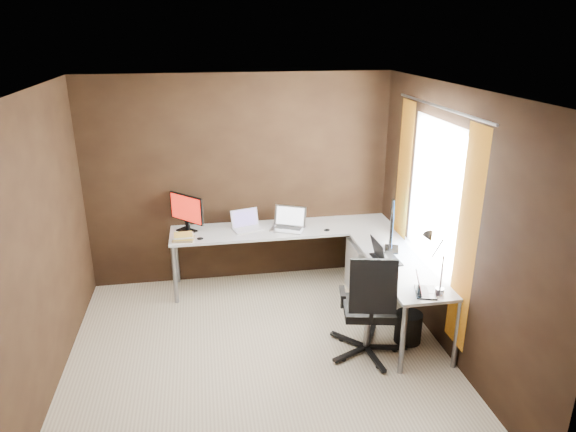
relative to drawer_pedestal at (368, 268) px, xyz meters
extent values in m
cube|color=beige|center=(-1.43, -1.15, -0.30)|extent=(3.60, 3.60, 0.00)
cube|color=white|center=(-1.43, -1.15, 2.20)|extent=(3.60, 3.60, 0.00)
cube|color=black|center=(-1.43, 0.65, 0.95)|extent=(3.60, 0.00, 2.50)
cube|color=black|center=(-1.43, -2.95, 0.95)|extent=(3.60, 0.00, 2.50)
cube|color=black|center=(-3.23, -1.15, 0.95)|extent=(0.00, 3.60, 2.50)
cube|color=black|center=(0.37, -1.15, 0.95)|extent=(0.00, 3.60, 2.50)
cube|color=white|center=(0.36, -0.80, 1.15)|extent=(0.00, 1.00, 1.30)
cube|color=orange|center=(0.32, -1.53, 0.95)|extent=(0.01, 0.35, 2.00)
cube|color=orange|center=(0.32, -0.08, 0.95)|extent=(0.01, 0.35, 2.00)
cylinder|color=slate|center=(0.32, -0.80, 1.98)|extent=(0.02, 1.90, 0.02)
cube|color=silver|center=(-0.96, 0.35, 0.41)|extent=(2.65, 0.60, 0.03)
cube|color=silver|center=(0.07, -0.78, 0.41)|extent=(0.60, 1.65, 0.03)
cylinder|color=slate|center=(-2.24, 0.09, 0.05)|extent=(0.05, 0.05, 0.70)
cylinder|color=slate|center=(-2.24, 0.61, 0.05)|extent=(0.05, 0.05, 0.70)
cylinder|color=slate|center=(-0.19, -1.56, 0.05)|extent=(0.05, 0.05, 0.70)
cylinder|color=slate|center=(0.33, -1.56, 0.05)|extent=(0.05, 0.05, 0.70)
cylinder|color=slate|center=(0.33, 0.61, 0.05)|extent=(0.05, 0.05, 0.70)
cube|color=silver|center=(0.00, 0.00, 0.00)|extent=(0.42, 0.50, 0.60)
cube|color=black|center=(-2.09, 0.44, 0.44)|extent=(0.26, 0.26, 0.01)
cube|color=black|center=(-2.07, 0.45, 0.50)|extent=(0.06, 0.06, 0.10)
cube|color=black|center=(-2.07, 0.45, 0.71)|extent=(0.37, 0.38, 0.32)
cube|color=red|center=(-2.08, 0.44, 0.71)|extent=(0.33, 0.35, 0.29)
cube|color=black|center=(0.08, -0.47, 0.44)|extent=(0.21, 0.26, 0.01)
cube|color=black|center=(0.06, -0.46, 0.50)|extent=(0.05, 0.06, 0.10)
cube|color=black|center=(0.06, -0.46, 0.73)|extent=(0.24, 0.55, 0.36)
cube|color=blue|center=(0.08, -0.47, 0.73)|extent=(0.21, 0.52, 0.33)
cube|color=silver|center=(-1.38, 0.37, 0.44)|extent=(0.38, 0.31, 0.02)
cube|color=silver|center=(-1.41, 0.46, 0.55)|extent=(0.34, 0.15, 0.21)
cube|color=#63539A|center=(-1.40, 0.45, 0.55)|extent=(0.30, 0.13, 0.18)
cube|color=silver|center=(-0.91, 0.29, 0.44)|extent=(0.46, 0.41, 0.02)
cube|color=silver|center=(-0.87, 0.39, 0.56)|extent=(0.37, 0.23, 0.24)
cube|color=white|center=(-0.87, 0.38, 0.56)|extent=(0.33, 0.20, 0.20)
cube|color=black|center=(-0.07, -0.71, 0.44)|extent=(0.25, 0.35, 0.02)
cube|color=black|center=(-0.16, -0.71, 0.55)|extent=(0.07, 0.34, 0.21)
cube|color=#1E213C|center=(-0.15, -0.71, 0.55)|extent=(0.06, 0.30, 0.18)
cube|color=black|center=(0.04, -1.43, 0.44)|extent=(0.25, 0.30, 0.02)
cube|color=black|center=(-0.02, -1.41, 0.52)|extent=(0.13, 0.26, 0.16)
cube|color=#BD5569|center=(-0.01, -1.41, 0.52)|extent=(0.11, 0.22, 0.14)
cube|color=#9A7F52|center=(-2.12, 0.18, 0.44)|extent=(0.25, 0.21, 0.02)
cube|color=gold|center=(-2.12, 0.18, 0.46)|extent=(0.22, 0.18, 0.02)
cube|color=white|center=(-2.12, 0.18, 0.48)|extent=(0.22, 0.18, 0.02)
cube|color=gold|center=(-2.12, 0.18, 0.50)|extent=(0.21, 0.17, 0.01)
ellipsoid|color=black|center=(-1.93, 0.15, 0.44)|extent=(0.08, 0.05, 0.03)
ellipsoid|color=black|center=(-0.47, 0.16, 0.44)|extent=(0.08, 0.06, 0.03)
cylinder|color=slate|center=(0.16, -1.48, 0.46)|extent=(0.08, 0.08, 0.06)
cylinder|color=slate|center=(0.16, -1.48, 0.65)|extent=(0.02, 0.02, 0.32)
cylinder|color=slate|center=(0.11, -1.45, 0.87)|extent=(0.02, 0.17, 0.24)
cone|color=slate|center=(0.06, -1.38, 0.95)|extent=(0.10, 0.13, 0.13)
cylinder|color=slate|center=(-0.39, -1.18, -0.05)|extent=(0.06, 0.06, 0.38)
cube|color=black|center=(-0.39, -1.18, 0.17)|extent=(0.54, 0.54, 0.08)
cube|color=black|center=(-0.44, -1.39, 0.52)|extent=(0.44, 0.20, 0.50)
cylinder|color=black|center=(0.07, -1.08, -0.15)|extent=(0.31, 0.31, 0.31)
camera|label=1|loc=(-1.86, -5.24, 2.66)|focal=32.00mm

